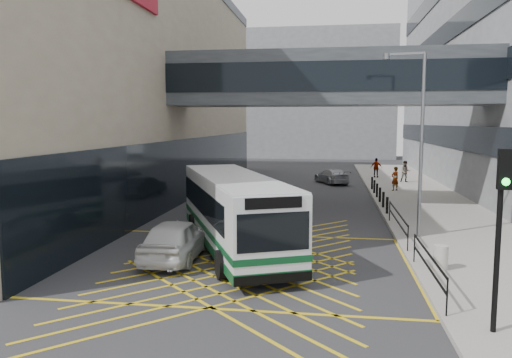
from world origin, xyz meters
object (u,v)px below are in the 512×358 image
at_px(traffic_light, 501,215).
at_px(pedestrian_c, 376,168).
at_px(street_lamp, 418,133).
at_px(bus, 233,210).
at_px(pedestrian_b, 405,172).
at_px(car_white, 176,239).
at_px(pedestrian_a, 395,179).
at_px(car_dark, 246,188).
at_px(car_silver, 332,176).
at_px(litter_bin, 441,257).

height_order(traffic_light, pedestrian_c, traffic_light).
distance_m(traffic_light, street_lamp, 10.26).
bearing_deg(bus, pedestrian_b, 43.15).
height_order(car_white, pedestrian_a, pedestrian_a).
xyz_separation_m(car_dark, car_silver, (5.65, 9.02, -0.02)).
relative_size(street_lamp, pedestrian_c, 4.53).
height_order(traffic_light, pedestrian_a, traffic_light).
xyz_separation_m(bus, litter_bin, (7.45, -2.13, -1.03)).
xyz_separation_m(bus, car_dark, (-1.75, 13.46, -0.92)).
xyz_separation_m(litter_bin, pedestrian_a, (0.94, 19.77, 0.45)).
bearing_deg(pedestrian_b, car_dark, -141.75).
bearing_deg(street_lamp, bus, -147.26).
distance_m(litter_bin, pedestrian_b, 25.24).
distance_m(traffic_light, litter_bin, 5.67).
relative_size(car_white, pedestrian_b, 2.81).
bearing_deg(pedestrian_c, car_dark, 66.98).
relative_size(car_dark, street_lamp, 0.55).
relative_size(car_white, car_dark, 1.14).
height_order(car_dark, street_lamp, street_lamp).
xyz_separation_m(traffic_light, pedestrian_c, (0.24, 33.52, -1.94)).
relative_size(bus, pedestrian_a, 6.24).
relative_size(car_white, car_silver, 1.16).
bearing_deg(pedestrian_a, car_dark, -12.73).
distance_m(bus, car_silver, 22.83).
bearing_deg(traffic_light, car_dark, 116.54).
bearing_deg(car_silver, litter_bin, 74.41).
bearing_deg(car_silver, car_white, 52.86).
height_order(car_white, pedestrian_b, pedestrian_b).
distance_m(car_white, car_silver, 24.84).
height_order(traffic_light, street_lamp, street_lamp).
distance_m(litter_bin, pedestrian_a, 19.80).
bearing_deg(car_dark, pedestrian_b, -149.63).
height_order(traffic_light, pedestrian_b, traffic_light).
bearing_deg(pedestrian_a, litter_bin, 52.14).
height_order(pedestrian_a, pedestrian_c, pedestrian_c).
bearing_deg(bus, car_dark, 73.84).
bearing_deg(street_lamp, traffic_light, -77.29).
bearing_deg(car_dark, car_white, 80.76).
distance_m(car_white, litter_bin, 9.29).
distance_m(traffic_light, pedestrian_a, 25.00).
bearing_deg(car_dark, litter_bin, 111.61).
distance_m(car_white, pedestrian_a, 21.87).
distance_m(bus, car_white, 2.62).
height_order(car_white, pedestrian_c, pedestrian_c).
height_order(car_dark, pedestrian_a, pedestrian_a).
distance_m(car_silver, pedestrian_c, 5.46).
bearing_deg(street_lamp, pedestrian_a, 97.66).
distance_m(pedestrian_a, pedestrian_b, 5.55).
height_order(car_silver, pedestrian_a, pedestrian_a).
relative_size(car_white, pedestrian_c, 2.85).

